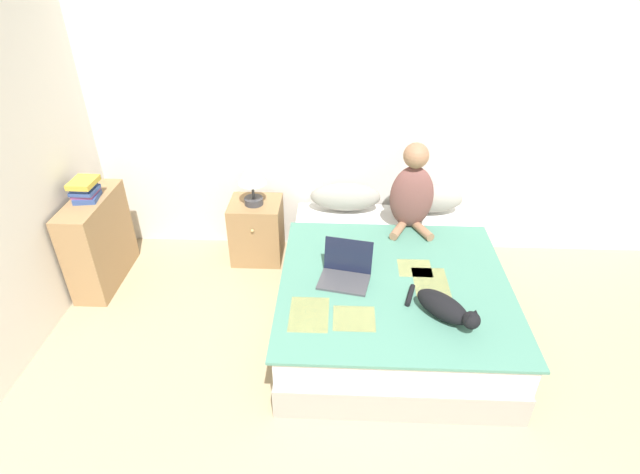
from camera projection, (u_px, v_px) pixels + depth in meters
wall_back at (388, 117)px, 4.25m from camera, size 6.19×0.05×2.55m
bed at (390, 293)px, 3.88m from camera, size 1.65×2.03×0.49m
pillow_near at (345, 197)px, 4.43m from camera, size 0.62×0.24×0.25m
pillow_far at (427, 198)px, 4.40m from camera, size 0.62×0.24×0.25m
person_sitting at (412, 192)px, 4.07m from camera, size 0.37×0.36×0.74m
cat_tabby at (445, 308)px, 3.21m from camera, size 0.43×0.51×0.17m
laptop_open at (345, 272)px, 3.59m from camera, size 0.41×0.37×0.26m
nightstand at (257, 230)px, 4.58m from camera, size 0.46×0.44×0.57m
table_lamp at (252, 175)px, 4.26m from camera, size 0.25×0.25×0.42m
bookshelf at (99, 241)px, 4.22m from camera, size 0.28×0.78×0.79m
book_stack_top at (85, 189)px, 3.97m from camera, size 0.20×0.24×0.17m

